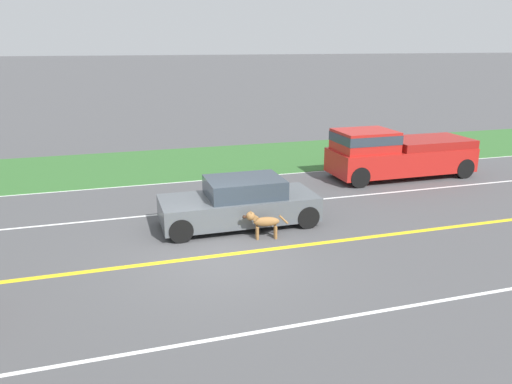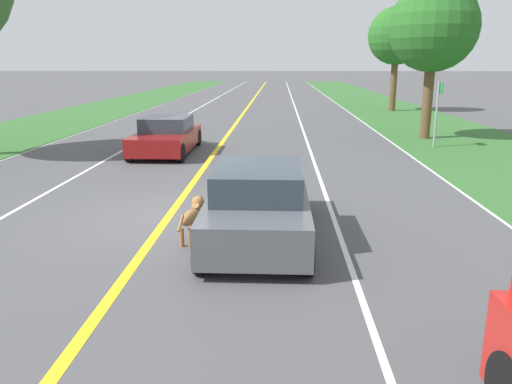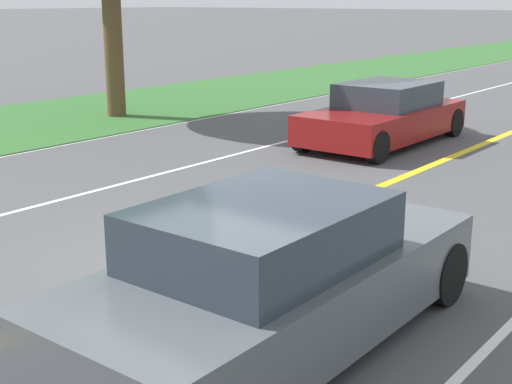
# 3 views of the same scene
# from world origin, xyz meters

# --- Properties ---
(ground_plane) EXTENTS (400.00, 400.00, 0.00)m
(ground_plane) POSITION_xyz_m (0.00, 0.00, 0.00)
(ground_plane) COLOR #4C4C4F
(centre_divider_line) EXTENTS (0.18, 160.00, 0.01)m
(centre_divider_line) POSITION_xyz_m (0.00, 0.00, 0.00)
(centre_divider_line) COLOR yellow
(centre_divider_line) RESTS_ON ground
(lane_edge_line_right) EXTENTS (0.14, 160.00, 0.01)m
(lane_edge_line_right) POSITION_xyz_m (7.00, 0.00, 0.00)
(lane_edge_line_right) COLOR white
(lane_edge_line_right) RESTS_ON ground
(lane_dash_same_dir) EXTENTS (0.10, 160.00, 0.01)m
(lane_dash_same_dir) POSITION_xyz_m (3.50, 0.00, 0.00)
(lane_dash_same_dir) COLOR white
(lane_dash_same_dir) RESTS_ON ground
(lane_dash_oncoming) EXTENTS (0.10, 160.00, 0.01)m
(lane_dash_oncoming) POSITION_xyz_m (-3.50, 0.00, 0.00)
(lane_dash_oncoming) COLOR white
(lane_dash_oncoming) RESTS_ON ground
(grass_verge_right) EXTENTS (6.00, 160.00, 0.03)m
(grass_verge_right) POSITION_xyz_m (10.00, 0.00, 0.01)
(grass_verge_right) COLOR #33662D
(grass_verge_right) RESTS_ON ground
(ego_car) EXTENTS (1.84, 4.41, 1.37)m
(ego_car) POSITION_xyz_m (1.96, -1.04, 0.64)
(ego_car) COLOR #51565B
(ego_car) RESTS_ON ground
(dog) EXTENTS (0.39, 1.23, 0.79)m
(dog) POSITION_xyz_m (0.77, -1.33, 0.48)
(dog) COLOR olive
(dog) RESTS_ON ground
(pickup_truck) EXTENTS (2.04, 5.55, 1.90)m
(pickup_truck) POSITION_xyz_m (5.30, -8.13, 0.96)
(pickup_truck) COLOR red
(pickup_truck) RESTS_ON ground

